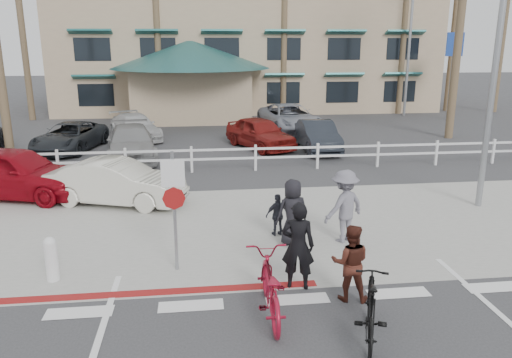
{
  "coord_description": "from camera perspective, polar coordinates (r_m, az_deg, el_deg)",
  "views": [
    {
      "loc": [
        -1.8,
        -7.75,
        4.71
      ],
      "look_at": [
        -0.39,
        3.88,
        1.5
      ],
      "focal_mm": 35.0,
      "sensor_mm": 36.0,
      "label": 1
    }
  ],
  "objects": [
    {
      "name": "ground",
      "position": [
        9.25,
        5.5,
        -15.39
      ],
      "size": [
        140.0,
        140.0,
        0.0
      ],
      "primitive_type": "plane",
      "color": "#333335"
    },
    {
      "name": "sidewalk_plaza",
      "position": [
        13.24,
        1.35,
        -5.48
      ],
      "size": [
        22.0,
        7.0,
        0.01
      ],
      "primitive_type": "cube",
      "color": "gray",
      "rests_on": "ground"
    },
    {
      "name": "cross_street",
      "position": [
        17.01,
        -0.58,
        -0.73
      ],
      "size": [
        40.0,
        5.0,
        0.01
      ],
      "primitive_type": "cube",
      "color": "#333335",
      "rests_on": "ground"
    },
    {
      "name": "parking_lot",
      "position": [
        26.24,
        -2.9,
        4.99
      ],
      "size": [
        50.0,
        16.0,
        0.01
      ],
      "primitive_type": "cube",
      "color": "#333335",
      "rests_on": "ground"
    },
    {
      "name": "curb_red",
      "position": [
        10.18,
        -13.2,
        -12.62
      ],
      "size": [
        7.0,
        0.25,
        0.02
      ],
      "primitive_type": "cube",
      "color": "maroon",
      "rests_on": "ground"
    },
    {
      "name": "rail_fence",
      "position": [
        18.87,
        0.25,
        2.44
      ],
      "size": [
        29.4,
        0.16,
        1.0
      ],
      "primitive_type": null,
      "color": "silver",
      "rests_on": "ground"
    },
    {
      "name": "building",
      "position": [
        38.94,
        -1.4,
        16.72
      ],
      "size": [
        28.0,
        16.0,
        11.3
      ],
      "primitive_type": null,
      "color": "tan",
      "rests_on": "ground"
    },
    {
      "name": "sign_post",
      "position": [
        10.48,
        -9.32,
        -3.01
      ],
      "size": [
        0.5,
        0.1,
        2.9
      ],
      "primitive_type": null,
      "color": "gray",
      "rests_on": "ground"
    },
    {
      "name": "bollard_0",
      "position": [
        11.04,
        -22.34,
        -8.45
      ],
      "size": [
        0.26,
        0.26,
        0.95
      ],
      "primitive_type": null,
      "color": "silver",
      "rests_on": "ground"
    },
    {
      "name": "streetlight_0",
      "position": [
        15.63,
        25.86,
        13.08
      ],
      "size": [
        0.6,
        2.0,
        9.0
      ],
      "primitive_type": null,
      "color": "gray",
      "rests_on": "ground"
    },
    {
      "name": "streetlight_1",
      "position": [
        34.62,
        17.14,
        14.76
      ],
      "size": [
        0.6,
        2.0,
        9.5
      ],
      "primitive_type": null,
      "color": "gray",
      "rests_on": "ground"
    },
    {
      "name": "info_sign",
      "position": [
        33.74,
        21.42,
        11.07
      ],
      "size": [
        1.2,
        0.16,
        5.6
      ],
      "primitive_type": null,
      "color": "navy",
      "rests_on": "ground"
    },
    {
      "name": "palm_1",
      "position": [
        34.34,
        -25.38,
        16.93
      ],
      "size": [
        4.0,
        4.0,
        13.0
      ],
      "primitive_type": null,
      "color": "#1F5226",
      "rests_on": "ground"
    },
    {
      "name": "palm_3",
      "position": [
        32.9,
        -11.39,
        19.05
      ],
      "size": [
        4.0,
        4.0,
        14.0
      ],
      "primitive_type": null,
      "color": "#1F5226",
      "rests_on": "ground"
    },
    {
      "name": "palm_5",
      "position": [
        33.3,
        3.27,
        18.4
      ],
      "size": [
        4.0,
        4.0,
        13.0
      ],
      "primitive_type": null,
      "color": "#1F5226",
      "rests_on": "ground"
    },
    {
      "name": "palm_7",
      "position": [
        35.61,
        16.76,
        18.42
      ],
      "size": [
        4.0,
        4.0,
        14.0
      ],
      "primitive_type": null,
      "color": "#1F5226",
      "rests_on": "ground"
    },
    {
      "name": "palm_8",
      "position": [
        38.26,
        22.0,
        18.48
      ],
      "size": [
        4.0,
        4.0,
        15.0
      ],
      "primitive_type": null,
      "color": "#1F5226",
      "rests_on": "ground"
    },
    {
      "name": "palm_9",
      "position": [
        38.84,
        26.62,
        16.44
      ],
      "size": [
        4.0,
        4.0,
        13.0
      ],
      "primitive_type": null,
      "color": "#1F5226",
      "rests_on": "ground"
    },
    {
      "name": "bike_red",
      "position": [
        8.99,
        1.58,
        -12.18
      ],
      "size": [
        0.79,
        2.15,
        1.12
      ],
      "primitive_type": "imported",
      "rotation": [
        0.0,
        0.0,
        3.12
      ],
      "color": "maroon",
      "rests_on": "ground"
    },
    {
      "name": "rider_red",
      "position": [
        9.82,
        4.81,
        -7.6
      ],
      "size": [
        0.74,
        0.57,
        1.79
      ],
      "primitive_type": "imported",
      "rotation": [
        0.0,
        0.0,
        2.9
      ],
      "color": "black",
      "rests_on": "ground"
    },
    {
      "name": "bike_black",
      "position": [
        8.49,
        12.99,
        -14.37
      ],
      "size": [
        1.1,
        1.94,
        1.13
      ],
      "primitive_type": "imported",
      "rotation": [
        0.0,
        0.0,
        2.82
      ],
      "color": "black",
      "rests_on": "ground"
    },
    {
      "name": "rider_black",
      "position": [
        9.59,
        10.73,
        -9.38
      ],
      "size": [
        0.85,
        0.74,
        1.5
      ],
      "primitive_type": "imported",
      "rotation": [
        0.0,
        0.0,
        2.88
      ],
      "color": "#421C13",
      "rests_on": "ground"
    },
    {
      "name": "pedestrian_a",
      "position": [
        12.23,
        10.06,
        -3.08
      ],
      "size": [
        1.34,
        1.14,
        1.79
      ],
      "primitive_type": "imported",
      "rotation": [
        0.0,
        0.0,
        3.64
      ],
      "color": "slate",
      "rests_on": "ground"
    },
    {
      "name": "pedestrian_child",
      "position": [
        12.51,
        2.52,
        -4.13
      ],
      "size": [
        0.67,
        0.37,
        1.09
      ],
      "primitive_type": "imported",
      "rotation": [
        0.0,
        0.0,
        3.31
      ],
      "color": "#262730",
      "rests_on": "ground"
    },
    {
      "name": "pedestrian_b",
      "position": [
        11.94,
        4.2,
        -3.81
      ],
      "size": [
        0.87,
        0.66,
        1.61
      ],
      "primitive_type": "imported",
      "rotation": [
        0.0,
        0.0,
        3.34
      ],
      "color": "black",
      "rests_on": "ground"
    },
    {
      "name": "car_white_sedan",
      "position": [
        15.47,
        -15.65,
        -0.37
      ],
      "size": [
        4.34,
        2.67,
        1.35
      ],
      "primitive_type": "imported",
      "rotation": [
        0.0,
        0.0,
        1.24
      ],
      "color": "beige",
      "rests_on": "ground"
    },
    {
      "name": "car_red_compact",
      "position": [
        17.24,
        -25.98,
        0.68
      ],
      "size": [
        5.09,
        3.14,
        1.62
      ],
      "primitive_type": "imported",
      "rotation": [
        0.0,
        0.0,
        1.29
      ],
      "color": "maroon",
      "rests_on": "ground"
    },
    {
      "name": "lot_car_1",
      "position": [
        21.39,
        -14.07,
        4.03
      ],
      "size": [
        2.58,
        4.95,
        1.37
      ],
      "primitive_type": "imported",
      "rotation": [
        0.0,
        0.0,
        0.14
      ],
      "color": "gray",
      "rests_on": "ground"
    },
    {
      "name": "lot_car_2",
      "position": [
        22.91,
        0.47,
        5.29
      ],
      "size": [
        3.26,
        4.5,
        1.42
      ],
      "primitive_type": "imported",
      "rotation": [
        0.0,
        0.0,
        0.43
      ],
      "color": "maroon",
      "rests_on": "ground"
    },
    {
      "name": "lot_car_3",
      "position": [
        22.58,
        7.06,
        4.9
      ],
      "size": [
        1.47,
        4.06,
        1.33
      ],
      "primitive_type": "imported",
      "rotation": [
        0.0,
        0.0,
        -0.02
      ],
      "color": "black",
      "rests_on": "ground"
    },
    {
      "name": "lot_car_4",
      "position": [
        25.84,
        -13.65,
        5.81
      ],
      "size": [
        3.28,
        4.65,
        1.25
      ],
      "primitive_type": "imported",
      "rotation": [
        0.0,
        0.0,
        0.4
      ],
      "color": "#BDBDBD",
      "rests_on": "ground"
    },
    {
      "name": "lot_car_5",
      "position": [
        27.27,
        3.88,
        6.94
      ],
      "size": [
        3.18,
        5.64,
        1.49
      ],
      "primitive_type": "imported",
      "rotation": [
        0.0,
        0.0,
        0.14
      ],
      "color": "gray",
      "rests_on": "ground"
    },
    {
      "name": "lot_car_6",
      "position": [
        23.89,
        -20.5,
        4.53
      ],
      "size": [
        3.01,
        4.87,
        1.26
      ],
      "primitive_type": "imported",
      "rotation": [
        0.0,
        0.0,
        -0.22
      ],
      "color": "black",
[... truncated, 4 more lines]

